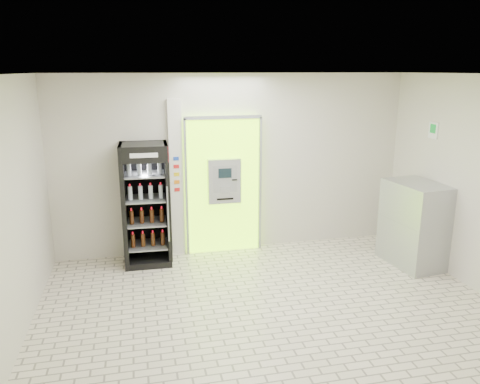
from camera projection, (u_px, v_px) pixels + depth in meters
name	position (u px, v px, depth m)	size (l,w,h in m)	color
ground	(275.00, 317.00, 5.95)	(6.00, 6.00, 0.00)	beige
room_shell	(278.00, 176.00, 5.48)	(6.00, 6.00, 6.00)	beige
atm_assembly	(223.00, 184.00, 7.88)	(1.30, 0.24, 2.33)	#9EFF10
pillar	(176.00, 179.00, 7.72)	(0.22, 0.11, 2.60)	silver
beverage_cooler	(146.00, 207.00, 7.44)	(0.75, 0.71, 1.95)	black
steel_cabinet	(415.00, 224.00, 7.43)	(0.79, 1.08, 1.34)	#9EA0A5
exit_sign	(433.00, 130.00, 7.36)	(0.02, 0.22, 0.26)	white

